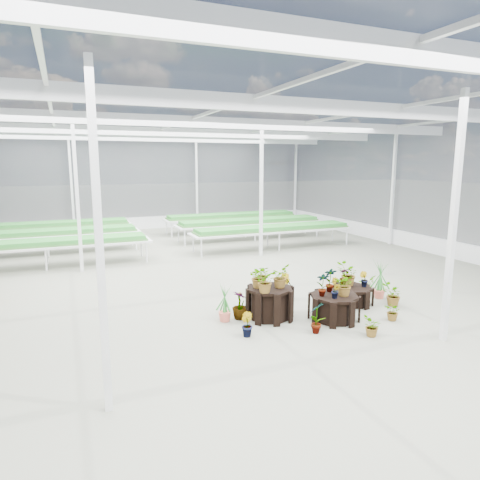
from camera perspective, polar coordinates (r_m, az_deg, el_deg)
name	(u,v)px	position (r m, az deg, el deg)	size (l,w,h in m)	color
ground_plane	(219,297)	(10.60, -2.78, -7.66)	(24.00, 24.00, 0.00)	gray
greenhouse_shell	(218,206)	(10.13, -2.89, 4.53)	(18.00, 24.00, 4.50)	white
steel_frame	(218,206)	(10.13, -2.89, 4.53)	(18.00, 24.00, 4.50)	silver
nursery_benches	(158,235)	(17.27, -10.86, 0.60)	(16.00, 7.00, 0.84)	silver
plinth_tall	(270,303)	(9.15, 3.99, -8.37)	(0.99, 0.99, 0.68)	black
plinth_mid	(334,307)	(9.27, 12.41, -8.77)	(1.03, 1.03, 0.55)	black
plinth_low	(352,295)	(10.39, 14.75, -7.16)	(0.92, 0.92, 0.41)	black
nursery_plants	(320,288)	(9.62, 10.58, -6.34)	(4.45, 3.10, 1.15)	#267129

